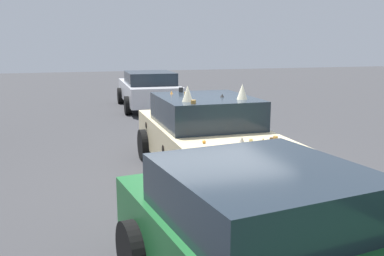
% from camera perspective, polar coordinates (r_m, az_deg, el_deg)
% --- Properties ---
extents(ground_plane, '(60.00, 60.00, 0.00)m').
position_cam_1_polar(ground_plane, '(7.86, 2.10, -6.32)').
color(ground_plane, '#38383A').
extents(art_car_decorated, '(4.36, 2.08, 1.72)m').
position_cam_1_polar(art_car_decorated, '(7.70, 2.06, -1.10)').
color(art_car_decorated, beige).
rests_on(art_car_decorated, ground).
extents(parked_sedan_near_right, '(4.10, 2.40, 1.37)m').
position_cam_1_polar(parked_sedan_near_right, '(3.69, 11.57, -16.30)').
color(parked_sedan_near_right, '#1E602D').
rests_on(parked_sedan_near_right, ground).
extents(parked_sedan_behind_left, '(4.56, 2.20, 1.38)m').
position_cam_1_polar(parked_sedan_behind_left, '(15.81, -5.96, 5.29)').
color(parked_sedan_behind_left, silver).
rests_on(parked_sedan_behind_left, ground).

